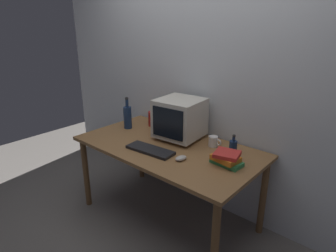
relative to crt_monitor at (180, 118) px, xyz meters
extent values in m
plane|color=slate|center=(0.03, -0.20, -0.93)|extent=(6.00, 6.00, 0.00)
cube|color=silver|center=(0.03, 0.30, 0.32)|extent=(4.00, 0.08, 2.50)
cube|color=olive|center=(0.03, -0.20, -0.21)|extent=(1.61, 0.87, 0.03)
cylinder|color=brown|center=(-0.72, -0.57, -0.58)|extent=(0.06, 0.06, 0.71)
cylinder|color=brown|center=(0.77, -0.57, -0.58)|extent=(0.06, 0.06, 0.71)
cylinder|color=brown|center=(-0.72, 0.18, -0.58)|extent=(0.06, 0.06, 0.71)
cylinder|color=brown|center=(0.77, 0.18, -0.58)|extent=(0.06, 0.06, 0.71)
cube|color=beige|center=(0.00, 0.00, -0.18)|extent=(0.30, 0.27, 0.03)
cube|color=beige|center=(0.00, 0.00, 0.01)|extent=(0.41, 0.41, 0.34)
cube|color=black|center=(0.02, -0.19, 0.01)|extent=(0.31, 0.04, 0.27)
cube|color=black|center=(0.00, -0.38, -0.18)|extent=(0.43, 0.19, 0.02)
ellipsoid|color=beige|center=(0.29, -0.35, -0.17)|extent=(0.08, 0.11, 0.04)
cylinder|color=navy|center=(-0.57, -0.13, -0.08)|extent=(0.08, 0.08, 0.22)
cylinder|color=navy|center=(-0.57, -0.13, 0.07)|extent=(0.03, 0.03, 0.08)
sphere|color=#262626|center=(-0.57, -0.13, 0.11)|extent=(0.03, 0.03, 0.03)
cylinder|color=navy|center=(0.52, 0.05, -0.14)|extent=(0.06, 0.06, 0.10)
cylinder|color=navy|center=(0.52, 0.05, -0.07)|extent=(0.02, 0.02, 0.04)
sphere|color=#262626|center=(0.52, 0.05, -0.05)|extent=(0.03, 0.03, 0.03)
cube|color=#33894C|center=(0.60, -0.17, -0.18)|extent=(0.24, 0.14, 0.03)
cube|color=orange|center=(0.59, -0.18, -0.14)|extent=(0.21, 0.17, 0.04)
cube|color=red|center=(0.60, -0.18, -0.11)|extent=(0.22, 0.21, 0.03)
cylinder|color=white|center=(0.33, 0.05, -0.15)|extent=(0.08, 0.08, 0.09)
torus|color=white|center=(0.38, 0.05, -0.14)|extent=(0.06, 0.01, 0.06)
cylinder|color=#A51E19|center=(-0.43, 0.08, -0.12)|extent=(0.09, 0.09, 0.15)
camera|label=1|loc=(1.57, -1.95, 0.83)|focal=31.26mm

